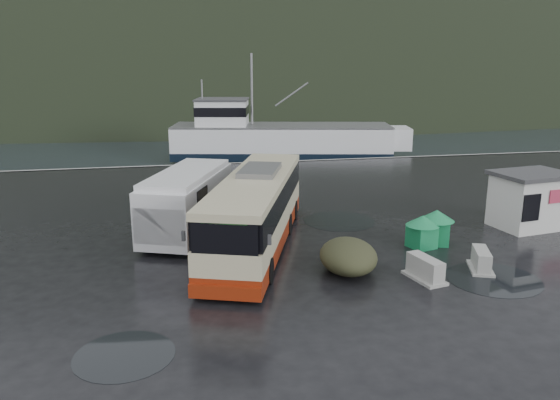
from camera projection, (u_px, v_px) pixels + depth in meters
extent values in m
plane|color=black|center=(307.00, 254.00, 21.70)|extent=(160.00, 160.00, 0.00)
cube|color=black|center=(193.00, 92.00, 126.18)|extent=(300.00, 180.00, 0.02)
cube|color=#999993|center=(243.00, 163.00, 40.70)|extent=(160.00, 0.60, 1.50)
ellipsoid|color=black|center=(202.00, 75.00, 261.01)|extent=(780.00, 540.00, 570.00)
cylinder|color=black|center=(493.00, 279.00, 19.24)|extent=(3.30, 3.30, 0.01)
cylinder|color=black|center=(124.00, 355.00, 14.29)|extent=(2.66, 2.66, 0.01)
cylinder|color=black|center=(339.00, 221.00, 26.13)|extent=(3.41, 3.41, 0.01)
cylinder|color=black|center=(206.00, 250.00, 22.19)|extent=(2.50, 2.50, 0.01)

